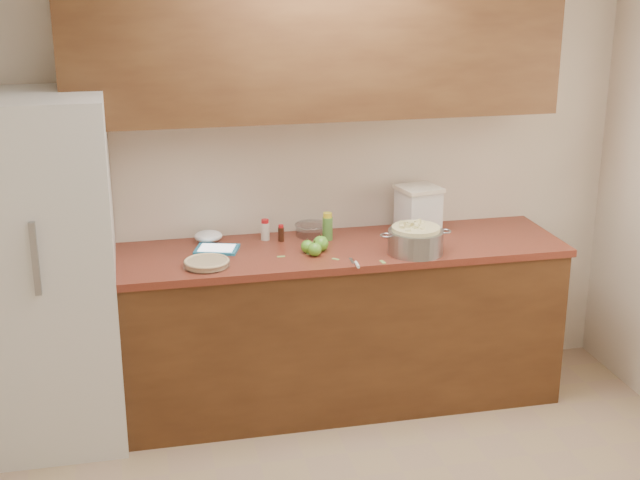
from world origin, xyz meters
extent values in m
plane|color=beige|center=(0.00, 1.80, 1.30)|extent=(3.60, 0.00, 3.60)
cube|color=#563118|center=(0.00, 1.48, 0.44)|extent=(2.60, 0.65, 0.88)
cube|color=maroon|center=(0.00, 1.48, 0.90)|extent=(2.64, 0.68, 0.04)
cube|color=brown|center=(0.00, 1.63, 1.95)|extent=(2.60, 0.34, 0.70)
cube|color=silver|center=(-1.44, 1.44, 0.90)|extent=(0.70, 0.70, 1.80)
cylinder|color=silver|center=(-0.64, 1.30, 0.94)|extent=(0.24, 0.24, 0.03)
cylinder|color=#DDBB8B|center=(-0.64, 1.30, 0.94)|extent=(0.21, 0.21, 0.03)
torus|color=#DDBB8B|center=(-0.64, 1.30, 0.95)|extent=(0.23, 0.23, 0.02)
cylinder|color=gray|center=(0.46, 1.28, 0.98)|extent=(0.29, 0.29, 0.13)
torus|color=gray|center=(0.30, 1.28, 1.03)|extent=(0.07, 0.07, 0.01)
torus|color=gray|center=(0.62, 1.28, 1.03)|extent=(0.07, 0.07, 0.01)
cylinder|color=beige|center=(0.46, 1.28, 1.00)|extent=(0.25, 0.25, 0.13)
cube|color=silver|center=(0.59, 1.62, 1.04)|extent=(0.24, 0.24, 0.25)
cube|color=beige|center=(0.59, 1.62, 1.18)|extent=(0.26, 0.26, 0.02)
cube|color=teal|center=(-0.56, 1.55, 0.93)|extent=(0.26, 0.23, 0.01)
cube|color=white|center=(-0.56, 1.55, 0.94)|extent=(0.22, 0.18, 0.00)
cube|color=gray|center=(0.10, 1.23, 0.92)|extent=(0.02, 0.09, 0.00)
cylinder|color=white|center=(0.11, 1.15, 0.93)|extent=(0.02, 0.08, 0.02)
cylinder|color=#4C8C38|center=(0.06, 1.60, 0.98)|extent=(0.06, 0.06, 0.13)
cylinder|color=yellow|center=(0.06, 1.60, 1.06)|extent=(0.05, 0.05, 0.03)
cylinder|color=beige|center=(-0.28, 1.68, 0.97)|extent=(0.05, 0.05, 0.10)
cylinder|color=red|center=(-0.28, 1.68, 1.03)|extent=(0.04, 0.04, 0.02)
cylinder|color=black|center=(-0.20, 1.63, 0.96)|extent=(0.03, 0.03, 0.08)
cylinder|color=red|center=(-0.20, 1.63, 1.01)|extent=(0.03, 0.03, 0.02)
cylinder|color=silver|center=(-0.01, 1.69, 0.95)|extent=(0.18, 0.18, 0.07)
torus|color=silver|center=(-0.01, 1.69, 0.98)|extent=(0.19, 0.19, 0.01)
ellipsoid|color=white|center=(-0.59, 1.71, 0.95)|extent=(0.16, 0.14, 0.06)
sphere|color=#59A82A|center=(-0.10, 1.41, 0.95)|extent=(0.07, 0.07, 0.07)
cylinder|color=#3F2D19|center=(-0.10, 1.41, 1.00)|extent=(0.01, 0.01, 0.01)
sphere|color=#59A82A|center=(-0.02, 1.42, 0.96)|extent=(0.08, 0.08, 0.08)
cylinder|color=#3F2D19|center=(-0.02, 1.42, 1.01)|extent=(0.01, 0.01, 0.01)
sphere|color=#59A82A|center=(-0.07, 1.35, 0.96)|extent=(0.07, 0.07, 0.07)
cylinder|color=#3F2D19|center=(-0.07, 1.35, 1.00)|extent=(0.01, 0.01, 0.01)
cube|color=#90C15D|center=(0.02, 1.27, 0.92)|extent=(0.04, 0.04, 0.00)
cube|color=#90C15D|center=(-0.25, 1.37, 0.92)|extent=(0.04, 0.02, 0.00)
cube|color=#90C15D|center=(-0.08, 1.38, 0.92)|extent=(0.05, 0.04, 0.00)
cube|color=#90C15D|center=(0.25, 1.18, 0.92)|extent=(0.02, 0.05, 0.00)
camera|label=1|loc=(-1.00, -2.96, 2.44)|focal=50.00mm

